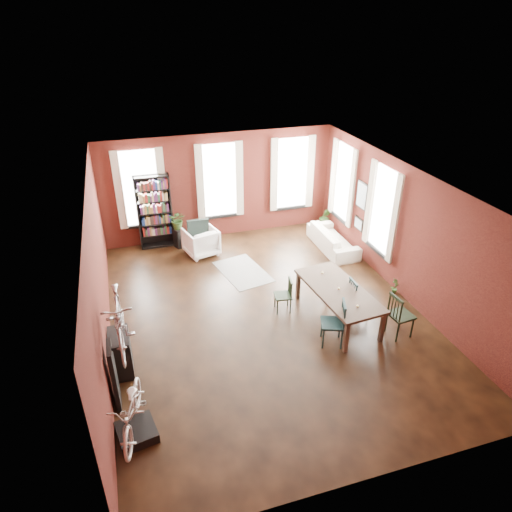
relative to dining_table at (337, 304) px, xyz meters
name	(u,v)px	position (x,y,z in m)	size (l,w,h in m)	color
room	(269,220)	(-1.26, 1.23, 1.74)	(9.00, 9.04, 3.22)	black
dining_table	(337,304)	(0.00, 0.00, 0.00)	(1.06, 2.33, 0.79)	#49382C
dining_chair_a	(333,323)	(-0.49, -0.76, 0.12)	(0.47, 0.47, 1.03)	#183436
dining_chair_b	(283,295)	(-1.08, 0.66, 0.02)	(0.38, 0.38, 0.83)	black
dining_chair_c	(401,315)	(1.04, -0.94, 0.12)	(0.48, 0.48, 1.03)	black
dining_chair_d	(359,297)	(0.54, 0.00, 0.07)	(0.43, 0.43, 0.93)	#1A383B
bookshelf	(155,212)	(-3.51, 4.91, 0.70)	(1.00, 0.32, 2.20)	black
white_armchair	(201,240)	(-2.36, 4.01, 0.05)	(0.86, 0.81, 0.89)	white
cream_sofa	(333,236)	(1.44, 3.21, 0.01)	(2.08, 0.61, 0.81)	beige
striped_rug	(243,272)	(-1.50, 2.66, -0.39)	(1.07, 1.72, 0.01)	black
bike_trainer	(137,432)	(-4.65, -2.03, -0.31)	(0.62, 0.62, 0.18)	black
bike_wall_rack	(114,376)	(-4.91, -1.19, 0.25)	(0.16, 0.60, 1.30)	black
console_table	(121,353)	(-4.79, -0.29, 0.00)	(0.40, 0.80, 0.80)	black
plant_stand	(180,238)	(-2.89, 4.65, -0.10)	(0.29, 0.29, 0.59)	black
plant_by_sofa	(325,223)	(1.85, 4.66, -0.24)	(0.38, 0.70, 0.31)	#356127
plant_small	(394,291)	(1.86, 0.52, -0.32)	(0.22, 0.42, 0.15)	#366227
bicycle_floor	(129,393)	(-4.66, -2.02, 0.58)	(0.55, 0.83, 1.59)	beige
bicycle_hung	(116,304)	(-4.66, -1.19, 1.73)	(0.47, 1.00, 1.66)	#A5A8AD
plant_on_stand	(178,222)	(-2.89, 4.69, 0.41)	(0.50, 0.55, 0.43)	#325622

